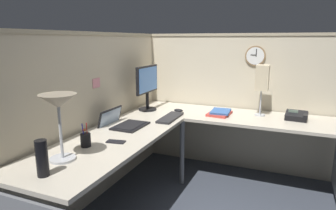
{
  "coord_description": "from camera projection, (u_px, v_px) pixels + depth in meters",
  "views": [
    {
      "loc": [
        -2.57,
        -0.83,
        1.51
      ],
      "look_at": [
        -0.12,
        0.2,
        0.92
      ],
      "focal_mm": 31.44,
      "sensor_mm": 36.0,
      "label": 1
    }
  ],
  "objects": [
    {
      "name": "ground_plane",
      "position": [
        191.0,
        193.0,
        2.96
      ],
      "size": [
        6.8,
        6.8,
        0.0
      ],
      "primitive_type": "plane",
      "color": "#383D47"
    },
    {
      "name": "cubicle_wall_back",
      "position": [
        93.0,
        117.0,
        2.79
      ],
      "size": [
        2.57,
        0.12,
        1.58
      ],
      "color": "beige",
      "rests_on": "ground"
    },
    {
      "name": "cubicle_wall_right",
      "position": [
        237.0,
        102.0,
        3.47
      ],
      "size": [
        0.12,
        2.37,
        1.58
      ],
      "color": "beige",
      "rests_on": "ground"
    },
    {
      "name": "desk",
      "position": [
        192.0,
        139.0,
        2.67
      ],
      "size": [
        2.35,
        2.15,
        0.73
      ],
      "color": "beige",
      "rests_on": "ground"
    },
    {
      "name": "monitor",
      "position": [
        147.0,
        84.0,
        3.27
      ],
      "size": [
        0.46,
        0.2,
        0.5
      ],
      "color": "black",
      "rests_on": "desk"
    },
    {
      "name": "laptop",
      "position": [
        121.0,
        123.0,
        2.73
      ],
      "size": [
        0.35,
        0.39,
        0.22
      ],
      "color": "black",
      "rests_on": "desk"
    },
    {
      "name": "keyboard",
      "position": [
        170.0,
        118.0,
        2.97
      ],
      "size": [
        0.43,
        0.15,
        0.02
      ],
      "primitive_type": "cube",
      "rotation": [
        0.0,
        0.0,
        0.02
      ],
      "color": "#232326",
      "rests_on": "desk"
    },
    {
      "name": "computer_mouse",
      "position": [
        178.0,
        110.0,
        3.24
      ],
      "size": [
        0.06,
        0.1,
        0.03
      ],
      "primitive_type": "ellipsoid",
      "color": "black",
      "rests_on": "desk"
    },
    {
      "name": "desk_lamp_dome",
      "position": [
        58.0,
        107.0,
        1.88
      ],
      "size": [
        0.24,
        0.24,
        0.44
      ],
      "color": "#B7BABF",
      "rests_on": "desk"
    },
    {
      "name": "pen_cup",
      "position": [
        86.0,
        140.0,
        2.19
      ],
      "size": [
        0.08,
        0.08,
        0.18
      ],
      "color": "black",
      "rests_on": "desk"
    },
    {
      "name": "cell_phone",
      "position": [
        116.0,
        142.0,
        2.29
      ],
      "size": [
        0.09,
        0.15,
        0.01
      ],
      "primitive_type": "cube",
      "rotation": [
        0.0,
        0.0,
        0.16
      ],
      "color": "black",
      "rests_on": "desk"
    },
    {
      "name": "thermos_flask",
      "position": [
        42.0,
        158.0,
        1.7
      ],
      "size": [
        0.07,
        0.07,
        0.22
      ],
      "primitive_type": "cylinder",
      "color": "black",
      "rests_on": "desk"
    },
    {
      "name": "office_phone",
      "position": [
        297.0,
        116.0,
        2.92
      ],
      "size": [
        0.21,
        0.22,
        0.11
      ],
      "color": "black",
      "rests_on": "desk"
    },
    {
      "name": "book_stack",
      "position": [
        220.0,
        113.0,
        3.12
      ],
      "size": [
        0.3,
        0.23,
        0.04
      ],
      "color": "#BF3F38",
      "rests_on": "desk"
    },
    {
      "name": "desk_lamp_paper",
      "position": [
        262.0,
        79.0,
        3.01
      ],
      "size": [
        0.13,
        0.13,
        0.53
      ],
      "color": "#B7BABF",
      "rests_on": "desk"
    },
    {
      "name": "wall_clock",
      "position": [
        255.0,
        56.0,
        3.23
      ],
      "size": [
        0.04,
        0.22,
        0.22
      ],
      "color": "olive"
    },
    {
      "name": "pinned_note_leftmost",
      "position": [
        96.0,
        83.0,
        2.7
      ],
      "size": [
        0.11,
        0.0,
        0.09
      ],
      "primitive_type": "cube",
      "color": "pink"
    }
  ]
}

